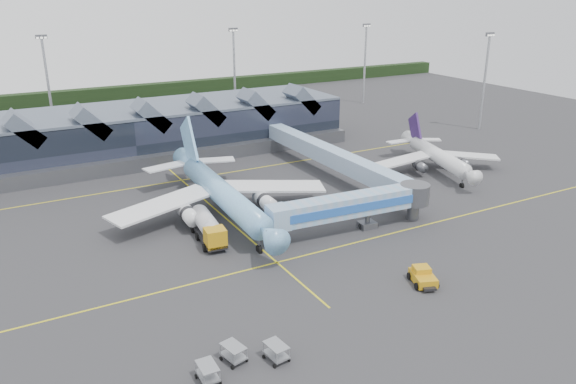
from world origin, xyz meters
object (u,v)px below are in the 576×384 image
pushback_tug (423,277)px  jet_bridge (362,204)px  main_airliner (220,191)px  fuel_truck (207,226)px  regional_jet (436,155)px

pushback_tug → jet_bridge: bearing=100.4°
main_airliner → jet_bridge: 21.06m
main_airliner → jet_bridge: bearing=-41.7°
jet_bridge → fuel_truck: size_ratio=2.37×
pushback_tug → fuel_truck: bearing=147.0°
main_airliner → jet_bridge: size_ratio=1.56×
fuel_truck → main_airliner: bearing=62.6°
main_airliner → pushback_tug: (12.28, -30.67, -2.85)m
regional_jet → fuel_truck: (-48.20, -8.18, -0.93)m
regional_jet → pushback_tug: size_ratio=5.73×
main_airliner → regional_jet: 43.30m
main_airliner → fuel_truck: size_ratio=3.68×
fuel_truck → pushback_tug: bearing=-47.3°
regional_jet → pushback_tug: regional_jet is taller
regional_jet → pushback_tug: (-31.00, -31.43, -2.07)m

